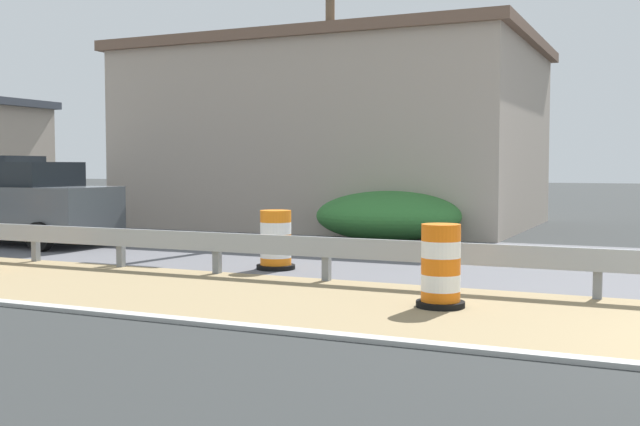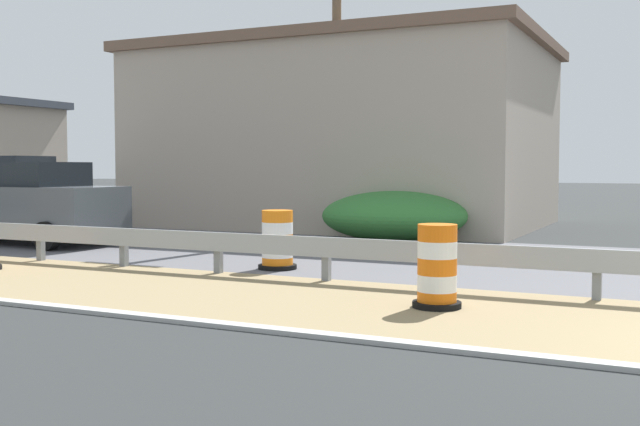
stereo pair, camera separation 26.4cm
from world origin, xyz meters
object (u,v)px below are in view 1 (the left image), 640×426
Objects in this scene: utility_pole_near at (330,55)px; traffic_barrel_nearest at (441,270)px; car_mid_far_lane at (6,192)px; car_lead_far_lane at (20,203)px; traffic_barrel_close at (276,243)px.

traffic_barrel_nearest is at bearing -148.36° from utility_pole_near.
car_mid_far_lane is (7.32, 15.37, 0.58)m from traffic_barrel_nearest.
car_mid_far_lane is at bearing -40.10° from car_lead_far_lane.
car_lead_far_lane is at bearing 132.54° from utility_pole_near.
car_lead_far_lane is 1.12× the size of car_mid_far_lane.
traffic_barrel_nearest is at bearing 161.42° from car_lead_far_lane.
car_mid_far_lane is at bearing 99.35° from utility_pole_near.
traffic_barrel_close is 12.69m from car_mid_far_lane.
utility_pole_near is (5.18, -5.64, 3.77)m from car_lead_far_lane.
traffic_barrel_nearest is 11.33m from utility_pole_near.
car_lead_far_lane is at bearing -41.86° from car_mid_far_lane.
car_mid_far_lane reaches higher than car_lead_far_lane.
car_lead_far_lane is (3.77, 11.15, 0.48)m from traffic_barrel_nearest.
car_mid_far_lane is 10.64m from utility_pole_near.
car_lead_far_lane reaches higher than traffic_barrel_close.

